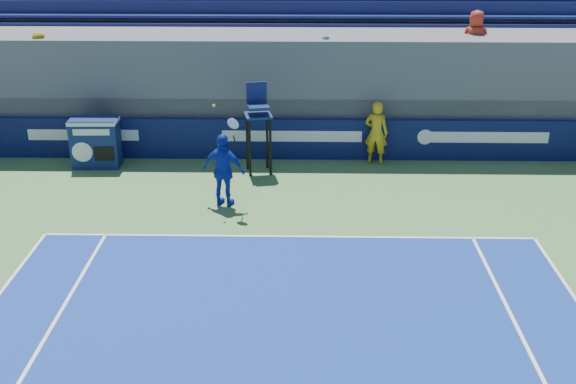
{
  "coord_description": "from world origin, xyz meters",
  "views": [
    {
      "loc": [
        0.28,
        -2.66,
        7.06
      ],
      "look_at": [
        0.0,
        11.5,
        1.25
      ],
      "focal_mm": 45.0,
      "sensor_mm": 36.0,
      "label": 1
    }
  ],
  "objects_px": {
    "tennis_player": "(224,170)",
    "umpire_chair": "(258,119)",
    "match_clock": "(95,141)",
    "ball_person": "(376,133)"
  },
  "relations": [
    {
      "from": "tennis_player",
      "to": "umpire_chair",
      "type": "bearing_deg",
      "value": 73.5
    },
    {
      "from": "match_clock",
      "to": "ball_person",
      "type": "bearing_deg",
      "value": 2.99
    },
    {
      "from": "umpire_chair",
      "to": "match_clock",
      "type": "bearing_deg",
      "value": 175.62
    },
    {
      "from": "ball_person",
      "to": "tennis_player",
      "type": "height_order",
      "value": "tennis_player"
    },
    {
      "from": "match_clock",
      "to": "umpire_chair",
      "type": "relative_size",
      "value": 0.56
    },
    {
      "from": "match_clock",
      "to": "umpire_chair",
      "type": "height_order",
      "value": "umpire_chair"
    },
    {
      "from": "umpire_chair",
      "to": "tennis_player",
      "type": "bearing_deg",
      "value": -106.5
    },
    {
      "from": "ball_person",
      "to": "tennis_player",
      "type": "relative_size",
      "value": 0.7
    },
    {
      "from": "match_clock",
      "to": "tennis_player",
      "type": "xyz_separation_m",
      "value": [
        3.88,
        -2.71,
        0.18
      ]
    },
    {
      "from": "ball_person",
      "to": "match_clock",
      "type": "bearing_deg",
      "value": 18.47
    }
  ]
}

